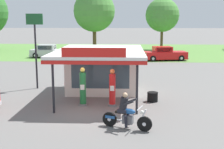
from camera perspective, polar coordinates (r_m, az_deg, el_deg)
ground_plane at (r=15.46m, az=-4.44°, el=-6.96°), size 300.00×300.00×0.00m
grass_verge_strip at (r=44.92m, az=0.21°, el=4.50°), size 120.00×24.00×0.01m
service_station_kiosk at (r=19.02m, az=-1.93°, el=1.51°), size 5.01×7.13×3.29m
gas_pump_nearside at (r=16.32m, az=-5.52°, el=-2.57°), size 0.44×0.44×2.08m
gas_pump_offside at (r=16.18m, az=0.06°, el=-2.76°), size 0.44×0.44×2.01m
motorcycle_with_rider at (r=12.91m, az=2.64°, el=-7.42°), size 2.11×0.96×1.58m
parked_car_back_row_centre at (r=37.72m, az=-11.71°, el=4.23°), size 4.91×2.07×1.56m
parked_car_back_row_far_left at (r=34.88m, az=9.89°, el=3.82°), size 5.14×2.55×1.57m
tree_oak_distant_spare at (r=46.08m, az=9.39°, el=10.83°), size 4.98×5.02×7.72m
tree_oak_far_left at (r=44.34m, az=-3.61°, el=11.66°), size 5.93×5.93×8.73m
roadside_pole_sign at (r=20.60m, az=-14.28°, el=6.65°), size 1.10×0.12×4.96m
spare_tire_stack at (r=17.31m, az=7.65°, el=-4.20°), size 0.60×0.60×0.54m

